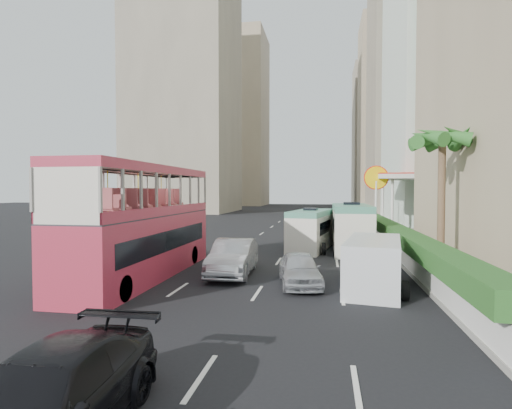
% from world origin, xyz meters
% --- Properties ---
extents(ground_plane, '(200.00, 200.00, 0.00)m').
position_xyz_m(ground_plane, '(0.00, 0.00, 0.00)').
color(ground_plane, black).
rests_on(ground_plane, ground).
extents(double_decker_bus, '(2.50, 11.00, 5.06)m').
position_xyz_m(double_decker_bus, '(-6.00, 0.00, 2.53)').
color(double_decker_bus, '#B92C43').
rests_on(double_decker_bus, ground).
extents(car_silver_lane_a, '(1.95, 5.05, 1.64)m').
position_xyz_m(car_silver_lane_a, '(-2.08, 1.15, 0.00)').
color(car_silver_lane_a, '#B6B9BE').
rests_on(car_silver_lane_a, ground).
extents(car_silver_lane_b, '(2.26, 4.22, 1.37)m').
position_xyz_m(car_silver_lane_b, '(1.12, -0.41, 0.00)').
color(car_silver_lane_b, '#B6B9BE').
rests_on(car_silver_lane_b, ground).
extents(van_asset, '(2.46, 4.76, 1.28)m').
position_xyz_m(van_asset, '(1.28, 12.56, 0.00)').
color(van_asset, silver).
rests_on(van_asset, ground).
extents(minibus_near, '(2.96, 6.19, 2.64)m').
position_xyz_m(minibus_near, '(1.18, 9.70, 1.32)').
color(minibus_near, silver).
rests_on(minibus_near, ground).
extents(minibus_far, '(2.31, 6.84, 3.03)m').
position_xyz_m(minibus_far, '(3.82, 9.58, 1.51)').
color(minibus_far, silver).
rests_on(minibus_far, ground).
extents(panel_van_near, '(2.77, 5.25, 2.00)m').
position_xyz_m(panel_van_near, '(4.08, -0.47, 1.00)').
color(panel_van_near, silver).
rests_on(panel_van_near, ground).
extents(panel_van_far, '(2.85, 5.40, 2.06)m').
position_xyz_m(panel_van_far, '(4.29, 23.82, 1.03)').
color(panel_van_far, silver).
rests_on(panel_van_far, ground).
extents(sidewalk, '(6.00, 120.00, 0.18)m').
position_xyz_m(sidewalk, '(9.00, 25.00, 0.09)').
color(sidewalk, '#99968C').
rests_on(sidewalk, ground).
extents(kerb_wall, '(0.30, 44.00, 1.00)m').
position_xyz_m(kerb_wall, '(6.20, 14.00, 0.68)').
color(kerb_wall, silver).
rests_on(kerb_wall, sidewalk).
extents(hedge, '(1.10, 44.00, 0.70)m').
position_xyz_m(hedge, '(6.20, 14.00, 1.53)').
color(hedge, '#2D6626').
rests_on(hedge, kerb_wall).
extents(palm_tree, '(0.36, 0.36, 6.40)m').
position_xyz_m(palm_tree, '(7.80, 4.00, 3.38)').
color(palm_tree, brown).
rests_on(palm_tree, sidewalk).
extents(shell_station, '(6.50, 8.00, 5.50)m').
position_xyz_m(shell_station, '(10.00, 23.00, 2.75)').
color(shell_station, silver).
rests_on(shell_station, ground).
extents(tower_mid, '(16.00, 16.00, 50.00)m').
position_xyz_m(tower_mid, '(18.00, 58.00, 25.00)').
color(tower_mid, gray).
rests_on(tower_mid, ground).
extents(tower_far_a, '(14.00, 14.00, 44.00)m').
position_xyz_m(tower_far_a, '(17.00, 82.00, 22.00)').
color(tower_far_a, tan).
rests_on(tower_far_a, ground).
extents(tower_far_b, '(14.00, 14.00, 40.00)m').
position_xyz_m(tower_far_b, '(17.00, 104.00, 20.00)').
color(tower_far_b, gray).
rests_on(tower_far_b, ground).
extents(tower_left_a, '(18.00, 18.00, 52.00)m').
position_xyz_m(tower_left_a, '(-24.00, 55.00, 26.00)').
color(tower_left_a, gray).
rests_on(tower_left_a, ground).
extents(tower_left_b, '(16.00, 16.00, 46.00)m').
position_xyz_m(tower_left_b, '(-22.00, 90.00, 23.00)').
color(tower_left_b, tan).
rests_on(tower_left_b, ground).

